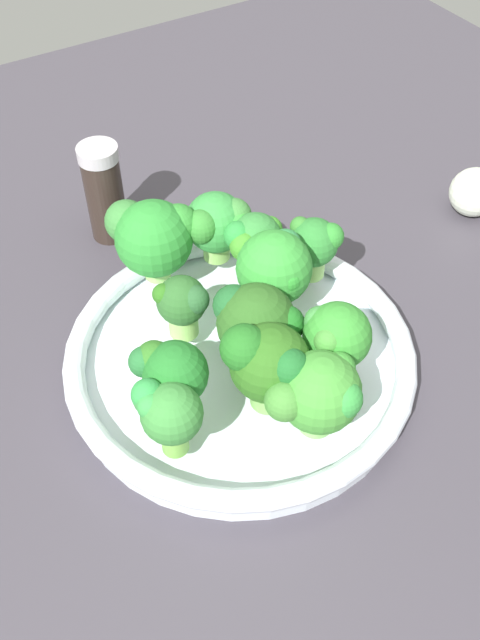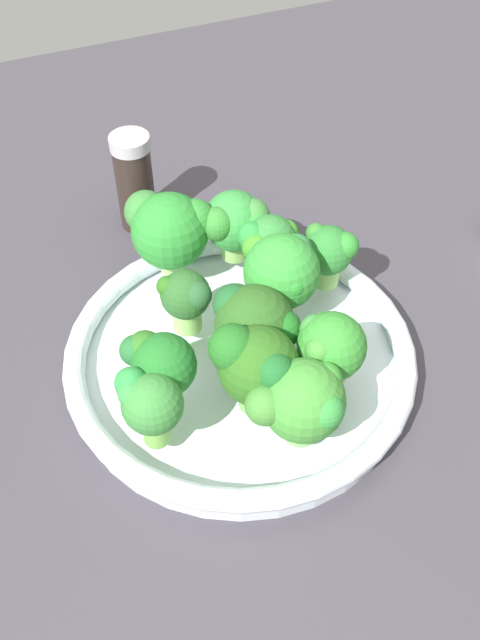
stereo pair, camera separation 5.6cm
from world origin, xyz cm
name	(u,v)px [view 2 (the right image)]	position (x,y,z in cm)	size (l,w,h in cm)	color
ground_plane	(232,413)	(0.00, 0.00, -1.25)	(130.00, 130.00, 2.50)	#403B44
bowl	(240,358)	(-1.96, -3.01, 1.67)	(28.87, 28.87, 3.27)	white
broccoli_floret_0	(268,243)	(-7.35, -9.64, 7.10)	(5.53, 4.62, 6.22)	#95C261
broccoli_floret_1	(186,297)	(1.20, -6.55, 6.74)	(4.16, 4.22, 5.73)	#94CE63
broccoli_floret_2	(147,402)	(7.29, 2.57, 7.41)	(4.37, 4.90, 6.33)	#7AC04D
broccoli_floret_3	(329,252)	(-11.81, -6.92, 6.80)	(4.40, 4.33, 5.83)	#91CB61
broccoli_floret_4	(237,222)	(-5.81, -12.96, 7.31)	(6.34, 5.95, 6.70)	#8BBF5D
broccoli_floret_5	(303,401)	(-2.67, 6.55, 7.19)	(6.78, 6.09, 6.90)	#8ACE69
broccoli_floret_6	(257,366)	(-0.73, 2.95, 7.93)	(6.25, 6.24, 7.80)	#7AB856
broccoli_floret_7	(329,348)	(-6.46, 3.17, 7.48)	(5.17, 5.17, 7.05)	#7CB55A
broccoli_floret_8	(167,228)	(0.11, -14.17, 7.62)	(7.55, 7.75, 7.61)	#91CC64
broccoli_floret_9	(255,323)	(-2.58, -1.61, 7.02)	(6.23, 6.65, 6.80)	#85BA55
broccoli_floret_10	(283,272)	(-6.65, -5.22, 7.79)	(6.25, 6.26, 7.65)	#8FCE66
broccoli_floret_11	(157,359)	(5.52, -0.77, 7.44)	(5.13, 4.83, 6.63)	#89CC5B
pepper_shaker	(138,181)	(-0.32, -25.01, 5.17)	(3.86, 3.86, 10.24)	#2F241E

